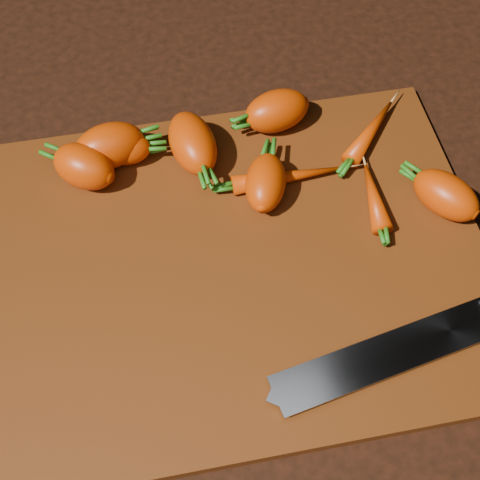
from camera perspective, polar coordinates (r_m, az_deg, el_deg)
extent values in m
cube|color=black|center=(0.69, 0.15, -2.26)|extent=(2.00, 2.00, 0.01)
cube|color=#59280C|center=(0.68, 0.16, -1.79)|extent=(0.50, 0.40, 0.01)
ellipsoid|color=#C93906|center=(0.75, -11.09, 7.89)|extent=(0.09, 0.07, 0.05)
ellipsoid|color=#C93906|center=(0.73, -13.18, 6.13)|extent=(0.09, 0.08, 0.05)
ellipsoid|color=#C93906|center=(0.74, -4.07, 8.24)|extent=(0.06, 0.09, 0.05)
ellipsoid|color=#C93906|center=(0.71, 2.19, 4.92)|extent=(0.06, 0.08, 0.04)
ellipsoid|color=#C93906|center=(0.77, 3.15, 10.94)|extent=(0.08, 0.06, 0.05)
ellipsoid|color=#C93906|center=(0.75, -9.82, 7.69)|extent=(0.06, 0.04, 0.04)
ellipsoid|color=#C93906|center=(0.73, 17.16, 3.68)|extent=(0.08, 0.09, 0.04)
ellipsoid|color=#C93906|center=(0.78, 11.12, 9.14)|extent=(0.09, 0.09, 0.02)
ellipsoid|color=#C93906|center=(0.73, 4.07, 5.41)|extent=(0.12, 0.02, 0.02)
ellipsoid|color=#C93906|center=(0.72, 11.34, 3.65)|extent=(0.03, 0.09, 0.02)
cube|color=gray|center=(0.60, 3.04, -13.27)|extent=(0.23, 0.08, 0.00)
cube|color=gray|center=(0.64, 13.02, -9.31)|extent=(0.02, 0.04, 0.02)
cube|color=black|center=(0.66, 18.31, -7.06)|extent=(0.13, 0.05, 0.02)
cylinder|color=#B2B2B7|center=(0.65, 17.12, -7.31)|extent=(0.01, 0.01, 0.00)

